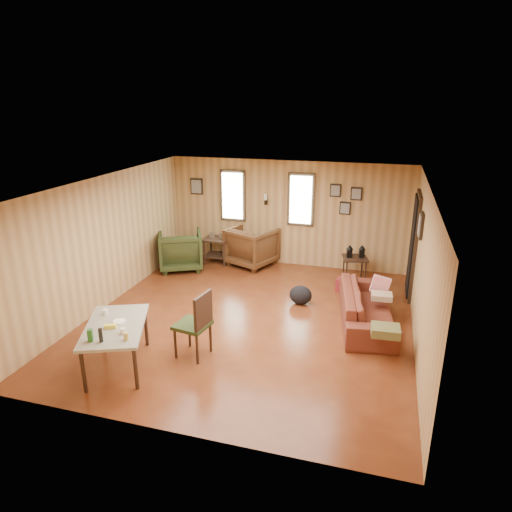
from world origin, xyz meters
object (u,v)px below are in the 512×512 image
Objects in this scene: recliner_green at (180,248)px; side_table at (355,256)px; recliner_brown at (252,245)px; end_table at (217,246)px; dining_table at (115,329)px; sofa at (367,301)px.

side_table is at bearing 159.61° from recliner_green.
end_table is (-0.83, -0.08, -0.08)m from recliner_brown.
recliner_green reaches higher than dining_table.
recliner_brown is (-2.73, 2.26, 0.08)m from sofa.
recliner_green is at bearing 60.78° from sofa.
recliner_green is 0.89m from end_table.
recliner_brown is at bearing 41.74° from sofa.
recliner_brown is 0.65× the size of dining_table.
sofa is 2.84× the size of end_table.
dining_table is at bearing 116.76° from sofa.
dining_table is (-2.99, -4.36, 0.08)m from side_table.
recliner_brown is 4.69m from dining_table.
sofa is at bearing 133.23° from recliner_green.
recliner_brown reaches higher than dining_table.
sofa is at bearing -79.49° from side_table.
end_table is (0.66, 0.60, -0.06)m from recliner_green.
recliner_green reaches higher than end_table.
recliner_brown is at bearing 60.00° from dining_table.
sofa is 3.54m from recliner_brown.
sofa reaches higher than side_table.
recliner_brown is 1.33× the size of end_table.
recliner_brown is at bearing 173.16° from side_table.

